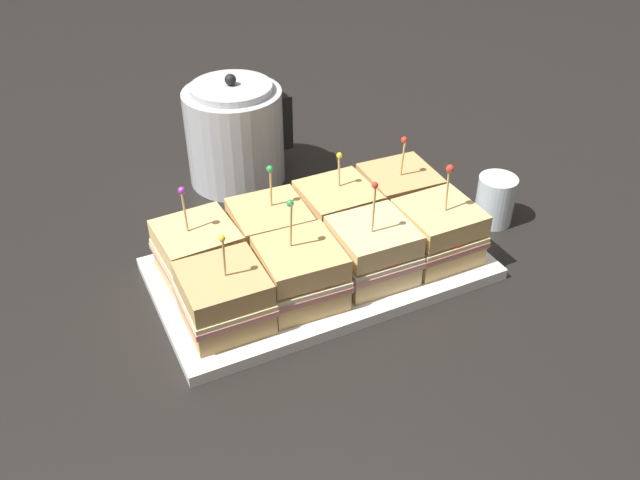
% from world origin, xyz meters
% --- Properties ---
extents(ground_plane, '(6.00, 6.00, 0.00)m').
position_xyz_m(ground_plane, '(0.00, 0.00, 0.00)').
color(ground_plane, black).
extents(serving_platter, '(0.50, 0.28, 0.02)m').
position_xyz_m(serving_platter, '(0.00, 0.00, 0.01)').
color(serving_platter, white).
rests_on(serving_platter, ground_plane).
extents(sandwich_front_far_left, '(0.12, 0.12, 0.15)m').
position_xyz_m(sandwich_front_far_left, '(-0.17, -0.06, 0.06)').
color(sandwich_front_far_left, tan).
rests_on(sandwich_front_far_left, serving_platter).
extents(sandwich_front_center_left, '(0.12, 0.12, 0.16)m').
position_xyz_m(sandwich_front_center_left, '(-0.06, -0.06, 0.06)').
color(sandwich_front_center_left, tan).
rests_on(sandwich_front_center_left, serving_platter).
extents(sandwich_front_center_right, '(0.12, 0.12, 0.17)m').
position_xyz_m(sandwich_front_center_right, '(0.06, -0.06, 0.06)').
color(sandwich_front_center_right, '#DBB77A').
rests_on(sandwich_front_center_right, serving_platter).
extents(sandwich_front_far_right, '(0.11, 0.11, 0.16)m').
position_xyz_m(sandwich_front_far_right, '(0.17, -0.06, 0.06)').
color(sandwich_front_far_right, tan).
rests_on(sandwich_front_far_right, serving_platter).
extents(sandwich_back_far_left, '(0.12, 0.12, 0.16)m').
position_xyz_m(sandwich_back_far_left, '(-0.17, 0.06, 0.06)').
color(sandwich_back_far_left, tan).
rests_on(sandwich_back_far_left, serving_platter).
extents(sandwich_back_center_left, '(0.12, 0.12, 0.15)m').
position_xyz_m(sandwich_back_center_left, '(-0.06, 0.06, 0.06)').
color(sandwich_back_center_left, tan).
rests_on(sandwich_back_center_left, serving_platter).
extents(sandwich_back_center_right, '(0.11, 0.12, 0.15)m').
position_xyz_m(sandwich_back_center_right, '(0.06, 0.06, 0.06)').
color(sandwich_back_center_right, tan).
rests_on(sandwich_back_center_right, serving_platter).
extents(sandwich_back_far_right, '(0.12, 0.12, 0.16)m').
position_xyz_m(sandwich_back_far_right, '(0.17, 0.06, 0.06)').
color(sandwich_back_far_right, tan).
rests_on(sandwich_back_far_right, serving_platter).
extents(kettle_steel, '(0.20, 0.18, 0.21)m').
position_xyz_m(kettle_steel, '(-0.01, 0.33, 0.09)').
color(kettle_steel, '#B7BABF').
rests_on(kettle_steel, ground_plane).
extents(drinking_glass, '(0.07, 0.07, 0.09)m').
position_xyz_m(drinking_glass, '(0.33, -0.00, 0.04)').
color(drinking_glass, silver).
rests_on(drinking_glass, ground_plane).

